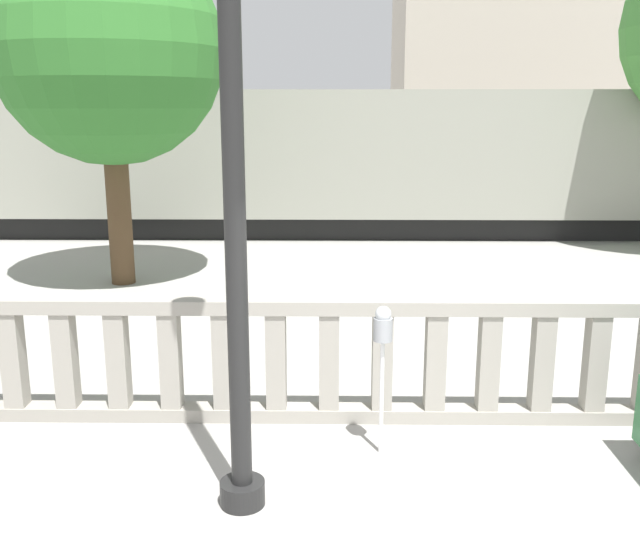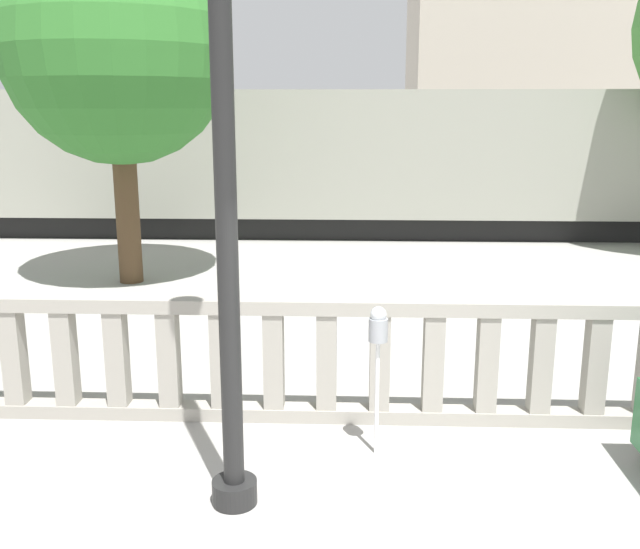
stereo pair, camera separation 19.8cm
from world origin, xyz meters
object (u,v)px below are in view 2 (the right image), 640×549
object	(u,v)px
lamppost	(225,159)
parking_meter	(378,336)
train_near	(349,160)
tree_right	(117,50)

from	to	relation	value
lamppost	parking_meter	size ratio (longest dim) A/B	3.80
lamppost	train_near	xyz separation A→B (m)	(0.90, 12.88, -0.93)
tree_right	parking_meter	bearing A→B (deg)	-56.78
train_near	tree_right	bearing A→B (deg)	-126.08
parking_meter	train_near	bearing A→B (deg)	91.35
tree_right	train_near	bearing A→B (deg)	53.92
parking_meter	tree_right	bearing A→B (deg)	123.22
lamppost	tree_right	world-z (taller)	tree_right
lamppost	train_near	world-z (taller)	lamppost
lamppost	parking_meter	xyz separation A→B (m)	(1.18, 0.91, -1.64)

